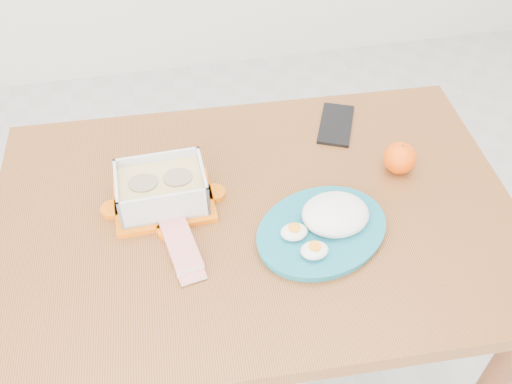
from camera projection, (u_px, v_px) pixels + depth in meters
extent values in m
cube|color=brown|center=(256.00, 218.00, 1.21)|extent=(1.13, 0.78, 0.04)
cylinder|color=brown|center=(71.00, 244.00, 1.64)|extent=(0.06, 0.06, 0.71)
cylinder|color=brown|center=(398.00, 205.00, 1.75)|extent=(0.06, 0.06, 0.71)
cube|color=#E36206|center=(164.00, 201.00, 1.21)|extent=(0.21, 0.16, 0.01)
cube|color=silver|center=(162.00, 187.00, 1.18)|extent=(0.18, 0.14, 0.08)
cube|color=tan|center=(162.00, 189.00, 1.18)|extent=(0.17, 0.12, 0.05)
cylinder|color=#897659|center=(144.00, 186.00, 1.17)|extent=(0.06, 0.06, 0.02)
cylinder|color=#897659|center=(178.00, 181.00, 1.18)|extent=(0.06, 0.06, 0.02)
sphere|color=#FF6805|center=(400.00, 158.00, 1.26)|extent=(0.07, 0.07, 0.07)
cylinder|color=#166A7D|center=(322.00, 232.00, 1.15)|extent=(0.36, 0.36, 0.02)
ellipsoid|color=white|center=(336.00, 210.00, 1.14)|extent=(0.17, 0.16, 0.06)
ellipsoid|color=white|center=(294.00, 232.00, 1.12)|extent=(0.07, 0.06, 0.03)
ellipsoid|color=white|center=(314.00, 250.00, 1.09)|extent=(0.07, 0.06, 0.03)
cube|color=red|center=(175.00, 230.00, 1.15)|extent=(0.09, 0.23, 0.02)
cube|color=black|center=(336.00, 124.00, 1.39)|extent=(0.13, 0.17, 0.01)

